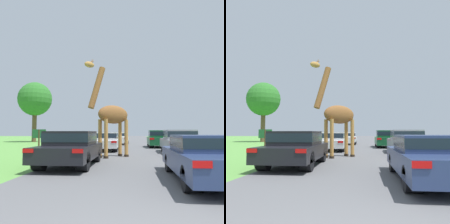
{
  "view_description": "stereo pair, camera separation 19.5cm",
  "coord_description": "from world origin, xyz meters",
  "views": [
    {
      "loc": [
        -0.38,
        -1.92,
        1.29
      ],
      "look_at": [
        -1.52,
        10.63,
        2.38
      ],
      "focal_mm": 38.0,
      "sensor_mm": 36.0,
      "label": 1
    },
    {
      "loc": [
        -0.18,
        -1.9,
        1.29
      ],
      "look_at": [
        -1.52,
        10.63,
        2.38
      ],
      "focal_mm": 38.0,
      "sensor_mm": 36.0,
      "label": 2
    }
  ],
  "objects": [
    {
      "name": "road",
      "position": [
        0.0,
        30.0,
        0.0
      ],
      "size": [
        7.45,
        120.0,
        0.0
      ],
      "color": "#5B5B5E",
      "rests_on": "ground"
    },
    {
      "name": "giraffe_near_road",
      "position": [
        -1.57,
        10.52,
        2.22
      ],
      "size": [
        2.33,
        2.21,
        5.01
      ],
      "rotation": [
        0.0,
        0.0,
        2.32
      ],
      "color": "#B77F3D",
      "rests_on": "ground"
    },
    {
      "name": "car_lead_maroon",
      "position": [
        1.65,
        4.79,
        0.66
      ],
      "size": [
        1.94,
        4.52,
        1.22
      ],
      "color": "navy",
      "rests_on": "ground"
    },
    {
      "name": "car_queue_right",
      "position": [
        -1.93,
        24.05,
        0.71
      ],
      "size": [
        1.94,
        3.95,
        1.3
      ],
      "color": "silver",
      "rests_on": "ground"
    },
    {
      "name": "car_queue_left",
      "position": [
        2.52,
        13.54,
        0.78
      ],
      "size": [
        1.95,
        4.81,
        1.46
      ],
      "color": "gray",
      "rests_on": "ground"
    },
    {
      "name": "car_far_ahead",
      "position": [
        1.89,
        19.32,
        0.77
      ],
      "size": [
        1.99,
        4.04,
        1.48
      ],
      "color": "#144C28",
      "rests_on": "ground"
    },
    {
      "name": "car_verge_right",
      "position": [
        -2.38,
        15.09,
        0.71
      ],
      "size": [
        1.87,
        4.14,
        1.32
      ],
      "color": "silver",
      "rests_on": "ground"
    },
    {
      "name": "car_rear_follower",
      "position": [
        -2.81,
        7.24,
        0.73
      ],
      "size": [
        1.87,
        4.35,
        1.34
      ],
      "color": "black",
      "rests_on": "ground"
    },
    {
      "name": "tree_far_right",
      "position": [
        -13.94,
        29.48,
        5.85
      ],
      "size": [
        4.62,
        4.62,
        8.23
      ],
      "color": "brown",
      "rests_on": "ground"
    },
    {
      "name": "sign_post",
      "position": [
        -5.12,
        9.68,
        1.01
      ],
      "size": [
        0.7,
        0.08,
        1.45
      ],
      "color": "#4C3823",
      "rests_on": "ground"
    }
  ]
}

